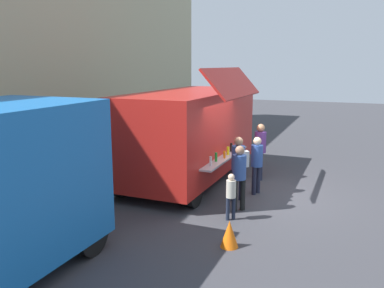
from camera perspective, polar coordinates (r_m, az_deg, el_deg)
ground_plane at (r=11.36m, az=8.96°, el=-7.08°), size 60.00×60.00×0.00m
curb_strip at (r=10.84m, az=-21.84°, el=-8.27°), size 28.00×1.60×0.15m
food_truck_main at (r=12.33m, az=-0.21°, el=1.77°), size 6.01×3.14×3.47m
traffic_cone_orange at (r=8.09m, az=5.38°, el=-12.68°), size 0.36×0.36×0.55m
trash_bin at (r=17.37m, az=-1.77°, el=1.06°), size 0.60×0.60×0.93m
customer_front_ordering at (r=11.14m, az=9.25°, el=-2.30°), size 0.33×0.33×1.61m
customer_mid_with_backpack at (r=10.46m, az=6.71°, el=-2.62°), size 0.54×0.52×1.72m
customer_rear_waiting at (r=9.79m, az=6.79°, el=-4.04°), size 0.33×0.33×1.64m
customer_extra_browsing at (r=12.55m, az=9.74°, el=-0.36°), size 0.36×0.36×1.76m
child_near_queue at (r=9.27m, az=5.61°, el=-6.93°), size 0.23×0.23×1.11m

